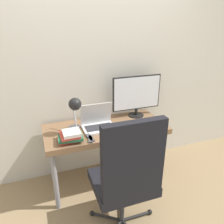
{
  "coord_description": "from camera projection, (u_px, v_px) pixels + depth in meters",
  "views": [
    {
      "loc": [
        -0.68,
        -1.78,
        1.82
      ],
      "look_at": [
        0.07,
        0.27,
        0.91
      ],
      "focal_mm": 35.0,
      "sensor_mm": 36.0,
      "label": 1
    }
  ],
  "objects": [
    {
      "name": "desk_lamp",
      "position": [
        75.0,
        107.0,
        2.18
      ],
      "size": [
        0.13,
        0.28,
        0.4
      ],
      "color": "#4C4C51",
      "rests_on": "desk"
    },
    {
      "name": "wall_back",
      "position": [
        95.0,
        70.0,
        2.54
      ],
      "size": [
        8.0,
        0.05,
        2.6
      ],
      "color": "beige",
      "rests_on": "ground_plane"
    },
    {
      "name": "desk",
      "position": [
        106.0,
        133.0,
        2.47
      ],
      "size": [
        1.35,
        0.61,
        0.73
      ],
      "color": "brown",
      "rests_on": "ground_plane"
    },
    {
      "name": "tv_remote",
      "position": [
        91.0,
        139.0,
        2.16
      ],
      "size": [
        0.07,
        0.14,
        0.02
      ],
      "color": "#4C4C51",
      "rests_on": "desk"
    },
    {
      "name": "book_stack",
      "position": [
        70.0,
        136.0,
        2.12
      ],
      "size": [
        0.25,
        0.2,
        0.11
      ],
      "color": "#B2382D",
      "rests_on": "desk"
    },
    {
      "name": "office_chair",
      "position": [
        127.0,
        175.0,
        1.81
      ],
      "size": [
        0.61,
        0.64,
        1.18
      ],
      "color": "black",
      "rests_on": "ground_plane"
    },
    {
      "name": "media_remote",
      "position": [
        90.0,
        138.0,
        2.18
      ],
      "size": [
        0.06,
        0.16,
        0.02
      ],
      "color": "#4C4C51",
      "rests_on": "desk"
    },
    {
      "name": "laptop",
      "position": [
        98.0,
        123.0,
        2.4
      ],
      "size": [
        0.35,
        0.26,
        0.27
      ],
      "color": "silver",
      "rests_on": "desk"
    },
    {
      "name": "ground_plane",
      "position": [
        115.0,
        197.0,
        2.45
      ],
      "size": [
        12.0,
        12.0,
        0.0
      ],
      "primitive_type": "plane",
      "color": "#937A56"
    },
    {
      "name": "monitor",
      "position": [
        137.0,
        94.0,
        2.63
      ],
      "size": [
        0.61,
        0.19,
        0.5
      ],
      "color": "black",
      "rests_on": "desk"
    }
  ]
}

